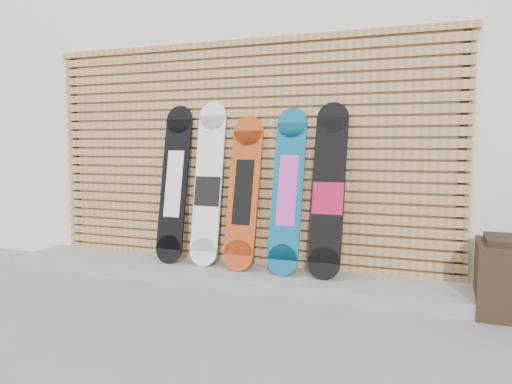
# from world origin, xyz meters

# --- Properties ---
(ground) EXTENTS (80.00, 80.00, 0.00)m
(ground) POSITION_xyz_m (0.00, 0.00, 0.00)
(ground) COLOR gray
(ground) RESTS_ON ground
(building) EXTENTS (12.00, 5.00, 3.60)m
(building) POSITION_xyz_m (0.50, 3.50, 1.80)
(building) COLOR silver
(building) RESTS_ON ground
(concrete_step) EXTENTS (4.60, 0.70, 0.12)m
(concrete_step) POSITION_xyz_m (-0.15, 0.68, 0.06)
(concrete_step) COLOR gray
(concrete_step) RESTS_ON ground
(slat_wall) EXTENTS (4.26, 0.08, 2.29)m
(slat_wall) POSITION_xyz_m (-0.15, 0.97, 1.21)
(slat_wall) COLOR #AA7947
(slat_wall) RESTS_ON ground
(snowboard_0) EXTENTS (0.29, 0.33, 1.56)m
(snowboard_0) POSITION_xyz_m (-0.79, 0.78, 0.90)
(snowboard_0) COLOR black
(snowboard_0) RESTS_ON concrete_step
(snowboard_1) EXTENTS (0.28, 0.30, 1.59)m
(snowboard_1) POSITION_xyz_m (-0.42, 0.79, 0.90)
(snowboard_1) COLOR white
(snowboard_1) RESTS_ON concrete_step
(snowboard_2) EXTENTS (0.30, 0.36, 1.45)m
(snowboard_2) POSITION_xyz_m (-0.03, 0.77, 0.84)
(snowboard_2) COLOR #BF4114
(snowboard_2) RESTS_ON concrete_step
(snowboard_3) EXTENTS (0.29, 0.37, 1.51)m
(snowboard_3) POSITION_xyz_m (0.40, 0.76, 0.87)
(snowboard_3) COLOR #0D5A82
(snowboard_3) RESTS_ON concrete_step
(snowboard_4) EXTENTS (0.29, 0.36, 1.55)m
(snowboard_4) POSITION_xyz_m (0.78, 0.76, 0.88)
(snowboard_4) COLOR black
(snowboard_4) RESTS_ON concrete_step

